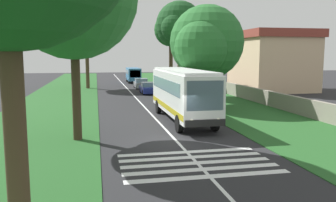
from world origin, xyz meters
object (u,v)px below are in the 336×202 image
object	(u,v)px
roadside_tree_left_2	(85,29)
trailing_car_0	(148,88)
roadside_tree_right_2	(178,27)
utility_pole	(207,65)
trailing_car_1	(141,84)
roadside_building	(271,60)
roadside_tree_right_1	(170,31)
roadside_tree_right_0	(205,44)
coach_bus	(182,91)
trailing_minibus_0	(133,74)

from	to	relation	value
roadside_tree_left_2	trailing_car_0	bearing A→B (deg)	-137.42
trailing_car_0	roadside_tree_right_2	xyz separation A→B (m)	(-2.95, -3.11, 7.34)
utility_pole	trailing_car_1	bearing A→B (deg)	9.34
roadside_tree_right_2	roadside_building	world-z (taller)	roadside_tree_right_2
roadside_tree_right_2	roadside_building	xyz separation A→B (m)	(4.16, -14.01, -3.96)
roadside_tree_left_2	roadside_tree_right_1	xyz separation A→B (m)	(-1.76, -11.82, -0.17)
trailing_car_0	roadside_tree_left_2	size ratio (longest dim) A/B	0.37
trailing_car_1	roadside_tree_right_0	bearing A→B (deg)	-169.76
coach_bus	roadside_tree_right_1	bearing A→B (deg)	-9.89
trailing_minibus_0	roadside_tree_left_2	size ratio (longest dim) A/B	0.51
coach_bus	trailing_car_1	xyz separation A→B (m)	(25.59, -0.21, -1.48)
roadside_tree_right_2	roadside_tree_left_2	bearing A→B (deg)	43.66
roadside_tree_right_0	roadside_tree_right_1	bearing A→B (deg)	-2.08
trailing_car_0	roadside_building	size ratio (longest dim) A/B	0.39
roadside_tree_left_2	roadside_building	world-z (taller)	roadside_tree_left_2
roadside_building	roadside_tree_right_0	bearing A→B (deg)	134.00
trailing_car_0	utility_pole	xyz separation A→B (m)	(-13.16, -3.36, 3.26)
roadside_tree_left_2	roadside_tree_right_1	bearing A→B (deg)	-98.49
coach_bus	utility_pole	xyz separation A→B (m)	(5.22, -3.56, 1.78)
coach_bus	roadside_tree_right_2	distance (m)	16.84
trailing_car_1	trailing_minibus_0	world-z (taller)	trailing_minibus_0
roadside_tree_right_1	coach_bus	bearing A→B (deg)	170.11
coach_bus	roadside_tree_right_1	xyz separation A→B (m)	(24.96, -4.35, 6.01)
trailing_car_1	roadside_tree_left_2	xyz separation A→B (m)	(1.14, 7.68, 7.67)
trailing_car_0	roadside_tree_right_0	world-z (taller)	roadside_tree_right_0
trailing_car_1	trailing_minibus_0	xyz separation A→B (m)	(10.73, -0.01, 0.88)
roadside_tree_left_2	utility_pole	xyz separation A→B (m)	(-21.50, -11.03, -4.41)
coach_bus	roadside_tree_left_2	bearing A→B (deg)	15.61
roadside_tree_right_0	utility_pole	xyz separation A→B (m)	(-1.20, 0.11, -1.81)
trailing_minibus_0	roadside_tree_left_2	bearing A→B (deg)	141.30
coach_bus	trailing_car_0	distance (m)	18.44
roadside_tree_right_2	utility_pole	world-z (taller)	roadside_tree_right_2
coach_bus	trailing_car_1	size ratio (longest dim) A/B	2.60
coach_bus	utility_pole	distance (m)	6.57
trailing_car_0	roadside_building	xyz separation A→B (m)	(1.21, -17.12, 3.38)
coach_bus	roadside_tree_right_2	world-z (taller)	roadside_tree_right_2
trailing_car_0	roadside_tree_right_0	size ratio (longest dim) A/B	0.46
roadside_building	trailing_car_0	bearing A→B (deg)	94.05
roadside_tree_right_2	roadside_tree_right_1	bearing A→B (deg)	-6.25
roadside_tree_left_2	roadside_building	xyz separation A→B (m)	(-7.13, -24.78, -4.29)
trailing_car_1	trailing_car_0	bearing A→B (deg)	179.89
roadside_tree_right_1	roadside_building	world-z (taller)	roadside_tree_right_1
roadside_tree_right_2	trailing_car_0	bearing A→B (deg)	46.52
trailing_car_1	roadside_building	world-z (taller)	roadside_building
trailing_car_0	trailing_minibus_0	size ratio (longest dim) A/B	0.72
roadside_tree_left_2	utility_pole	distance (m)	24.56
trailing_minibus_0	utility_pole	distance (m)	31.37
roadside_tree_right_0	roadside_tree_right_1	distance (m)	18.71
trailing_minibus_0	roadside_building	xyz separation A→B (m)	(-16.73, -17.09, 2.50)
trailing_minibus_0	coach_bus	bearing A→B (deg)	179.65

